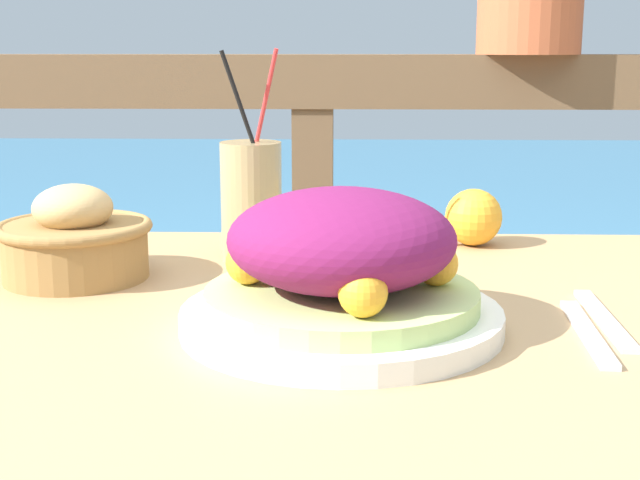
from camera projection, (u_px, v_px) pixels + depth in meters
patio_table at (283, 428)px, 0.84m from camera, size 1.06×0.79×0.74m
railing_fence at (313, 190)px, 1.56m from camera, size 2.80×0.08×0.97m
sea_backdrop at (334, 223)px, 4.13m from camera, size 12.00×4.00×0.36m
salad_plate at (342, 270)px, 0.79m from camera, size 0.29×0.29×0.13m
drink_glass at (251, 201)px, 1.04m from camera, size 0.08×0.07×0.25m
bread_basket at (75, 240)px, 0.96m from camera, size 0.17×0.17×0.10m
fork at (587, 332)px, 0.78m from camera, size 0.03×0.18×0.00m
knife at (604, 319)px, 0.82m from camera, size 0.02×0.18×0.00m
orange_near_basket at (473, 217)px, 1.12m from camera, size 0.07×0.07×0.07m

